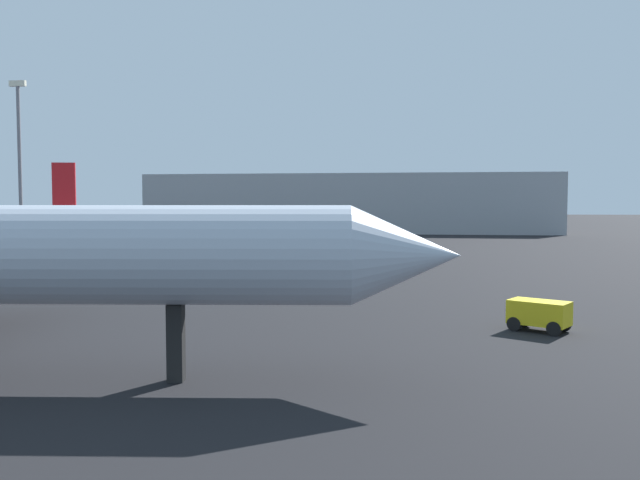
# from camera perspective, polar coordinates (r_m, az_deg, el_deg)

# --- Properties ---
(airplane_distant) EXTENTS (28.45, 19.76, 10.17)m
(airplane_distant) POSITION_cam_1_polar(r_m,az_deg,el_deg) (79.67, -15.03, 1.68)
(airplane_distant) COLOR silver
(airplane_distant) RESTS_ON ground_plane
(baggage_cart) EXTENTS (2.73, 2.35, 1.30)m
(baggage_cart) POSITION_cam_1_polar(r_m,az_deg,el_deg) (28.85, 18.84, -6.18)
(baggage_cart) COLOR gold
(baggage_cart) RESTS_ON ground_plane
(light_mast_left) EXTENTS (2.40, 0.50, 22.57)m
(light_mast_left) POSITION_cam_1_polar(r_m,az_deg,el_deg) (101.11, -25.08, 7.07)
(light_mast_left) COLOR slate
(light_mast_left) RESTS_ON ground_plane
(terminal_building) EXTENTS (73.77, 19.96, 10.56)m
(terminal_building) POSITION_cam_1_polar(r_m,az_deg,el_deg) (121.41, 2.72, 3.25)
(terminal_building) COLOR #999EA3
(terminal_building) RESTS_ON ground_plane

